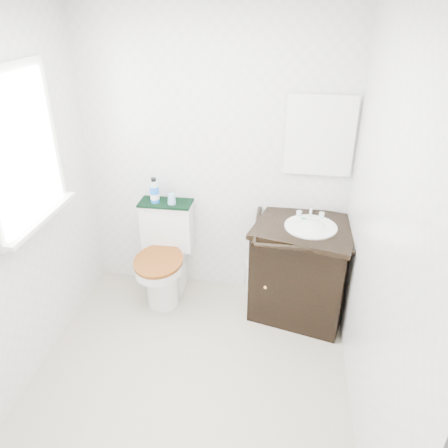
% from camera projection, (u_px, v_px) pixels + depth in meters
% --- Properties ---
extents(floor, '(2.40, 2.40, 0.00)m').
position_uv_depth(floor, '(189.00, 380.00, 3.06)').
color(floor, beige).
rests_on(floor, ground).
extents(wall_back, '(2.40, 0.00, 2.40)m').
position_uv_depth(wall_back, '(215.00, 161.00, 3.56)').
color(wall_back, silver).
rests_on(wall_back, ground).
extents(wall_front, '(2.40, 0.00, 2.40)m').
position_uv_depth(wall_front, '(97.00, 400.00, 1.45)').
color(wall_front, silver).
rests_on(wall_front, ground).
extents(wall_left, '(0.00, 2.40, 2.40)m').
position_uv_depth(wall_left, '(4.00, 218.00, 2.65)').
color(wall_left, silver).
rests_on(wall_left, ground).
extents(wall_right, '(0.00, 2.40, 2.40)m').
position_uv_depth(wall_right, '(379.00, 245.00, 2.36)').
color(wall_right, silver).
rests_on(wall_right, ground).
extents(window, '(0.02, 0.70, 0.90)m').
position_uv_depth(window, '(19.00, 150.00, 2.70)').
color(window, white).
rests_on(window, wall_left).
extents(mirror, '(0.50, 0.02, 0.60)m').
position_uv_depth(mirror, '(320.00, 136.00, 3.31)').
color(mirror, silver).
rests_on(mirror, wall_back).
extents(toilet, '(0.46, 0.65, 0.84)m').
position_uv_depth(toilet, '(165.00, 259.00, 3.79)').
color(toilet, white).
rests_on(toilet, floor).
extents(vanity, '(0.90, 0.82, 0.92)m').
position_uv_depth(vanity, '(303.00, 267.00, 3.55)').
color(vanity, black).
rests_on(vanity, floor).
extents(trash_bin, '(0.26, 0.23, 0.31)m').
position_uv_depth(trash_bin, '(259.00, 278.00, 3.90)').
color(trash_bin, white).
rests_on(trash_bin, floor).
extents(towel, '(0.44, 0.22, 0.02)m').
position_uv_depth(towel, '(166.00, 203.00, 3.68)').
color(towel, black).
rests_on(towel, toilet).
extents(mouthwash_bottle, '(0.08, 0.08, 0.22)m').
position_uv_depth(mouthwash_bottle, '(154.00, 191.00, 3.63)').
color(mouthwash_bottle, blue).
rests_on(mouthwash_bottle, towel).
extents(cup, '(0.07, 0.07, 0.09)m').
position_uv_depth(cup, '(172.00, 199.00, 3.62)').
color(cup, '#86B2DB').
rests_on(cup, towel).
extents(soap_bar, '(0.06, 0.04, 0.02)m').
position_uv_depth(soap_bar, '(304.00, 219.00, 3.45)').
color(soap_bar, '#17696F').
rests_on(soap_bar, vanity).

